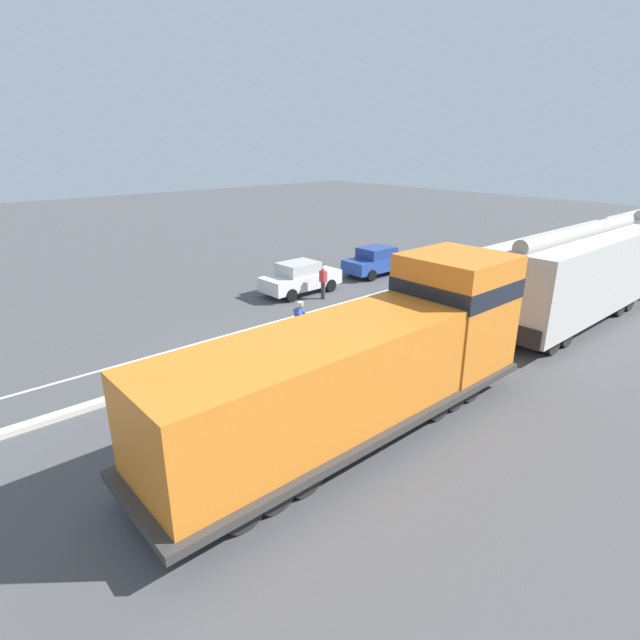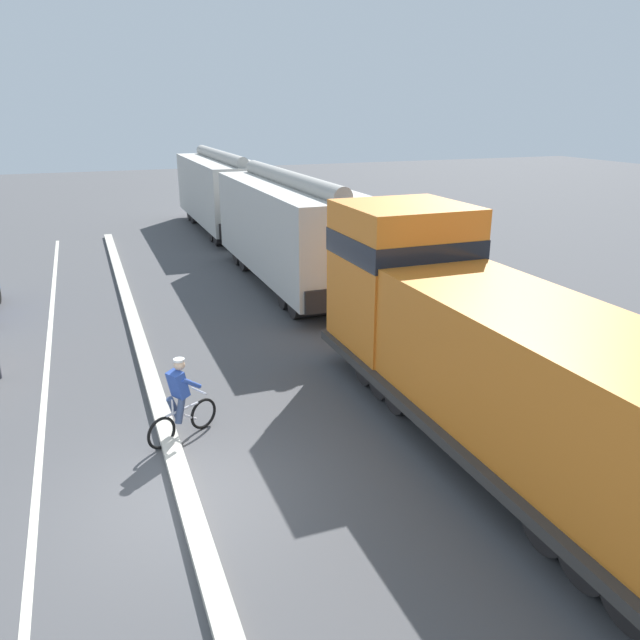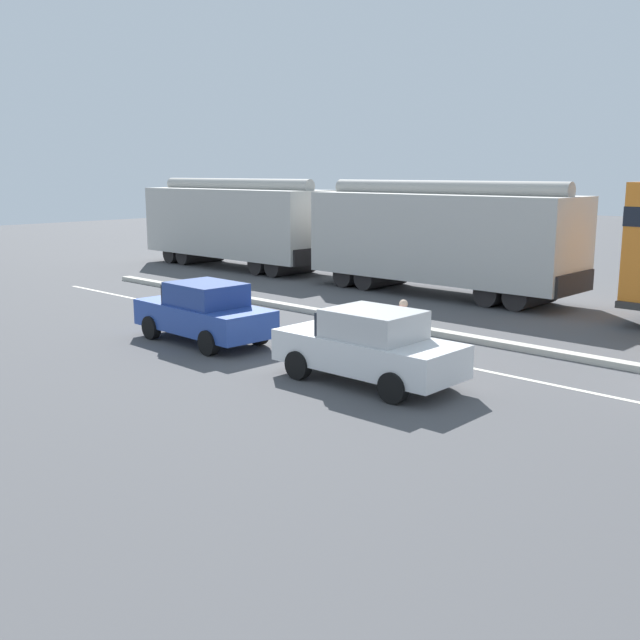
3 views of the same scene
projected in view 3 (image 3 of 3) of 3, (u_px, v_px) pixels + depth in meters
median_curb at (507, 345)px, 19.39m from camera, size 0.36×36.00×0.16m
lane_stripe at (455, 365)px, 17.70m from camera, size 0.14×36.00×0.01m
hopper_car_lead at (440, 239)px, 27.42m from camera, size 2.90×10.60×4.18m
hopper_car_middle at (235, 224)px, 35.25m from camera, size 2.90×10.60×4.18m
parked_car_white at (369, 346)px, 16.03m from camera, size 1.89×4.23×1.62m
parked_car_blue at (204, 312)px, 19.90m from camera, size 1.93×4.25×1.62m
pedestrian_by_cars at (403, 333)px, 17.22m from camera, size 0.34×0.22×1.62m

